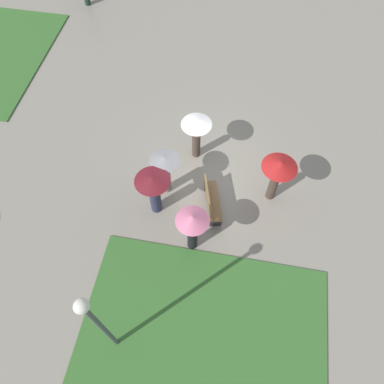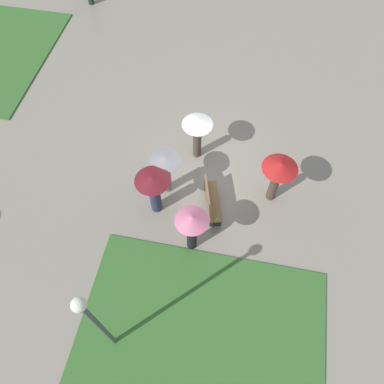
# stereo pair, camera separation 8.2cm
# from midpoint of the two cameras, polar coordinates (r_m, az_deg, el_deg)

# --- Properties ---
(ground_plane) EXTENTS (90.00, 90.00, 0.00)m
(ground_plane) POSITION_cam_midpoint_polar(r_m,az_deg,el_deg) (13.47, 2.36, 3.31)
(ground_plane) COLOR gray
(park_bench) EXTENTS (1.61, 0.85, 0.90)m
(park_bench) POSITION_cam_midpoint_polar(r_m,az_deg,el_deg) (12.27, 3.11, -1.34)
(park_bench) COLOR brown
(park_bench) RESTS_ON ground_plane
(lamp_post) EXTENTS (0.32, 0.32, 4.10)m
(lamp_post) POSITION_cam_midpoint_polar(r_m,az_deg,el_deg) (8.88, -14.46, -18.37)
(lamp_post) COLOR #474C51
(lamp_post) RESTS_ON ground_plane
(crowd_person_maroon) EXTENTS (1.11, 1.11, 1.87)m
(crowd_person_maroon) POSITION_cam_midpoint_polar(r_m,az_deg,el_deg) (11.60, -5.67, 0.69)
(crowd_person_maroon) COLOR #282D47
(crowd_person_maroon) RESTS_ON ground_plane
(crowd_person_pink) EXTENTS (0.98, 0.98, 1.94)m
(crowd_person_pink) POSITION_cam_midpoint_polar(r_m,az_deg,el_deg) (10.77, 0.18, -5.04)
(crowd_person_pink) COLOR black
(crowd_person_pink) RESTS_ON ground_plane
(crowd_person_grey) EXTENTS (0.97, 0.97, 1.84)m
(crowd_person_grey) POSITION_cam_midpoint_polar(r_m,az_deg,el_deg) (11.97, -3.87, 3.88)
(crowd_person_grey) COLOR slate
(crowd_person_grey) RESTS_ON ground_plane
(crowd_person_red) EXTENTS (1.13, 1.13, 1.98)m
(crowd_person_red) POSITION_cam_midpoint_polar(r_m,az_deg,el_deg) (11.88, 13.28, 3.11)
(crowd_person_red) COLOR #47382D
(crowd_person_red) RESTS_ON ground_plane
(crowd_person_white) EXTENTS (1.04, 1.04, 1.88)m
(crowd_person_white) POSITION_cam_midpoint_polar(r_m,az_deg,el_deg) (12.78, 1.01, 9.64)
(crowd_person_white) COLOR #47382D
(crowd_person_white) RESTS_ON ground_plane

